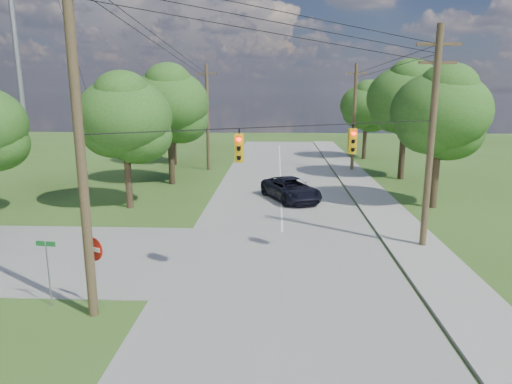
{
  "coord_description": "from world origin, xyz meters",
  "views": [
    {
      "loc": [
        1.66,
        -13.77,
        7.56
      ],
      "look_at": [
        0.8,
        5.0,
        3.37
      ],
      "focal_mm": 32.0,
      "sensor_mm": 36.0,
      "label": 1
    }
  ],
  "objects_px": {
    "pole_sw": "(79,134)",
    "pole_ne": "(431,136)",
    "car_main_north": "(291,189)",
    "do_not_enter_sign": "(94,257)",
    "pole_north_e": "(354,117)",
    "pole_north_w": "(207,117)"
  },
  "relations": [
    {
      "from": "pole_sw",
      "to": "pole_ne",
      "type": "relative_size",
      "value": 1.14
    },
    {
      "from": "car_main_north",
      "to": "do_not_enter_sign",
      "type": "bearing_deg",
      "value": -138.27
    },
    {
      "from": "pole_north_e",
      "to": "car_main_north",
      "type": "bearing_deg",
      "value": -116.6
    },
    {
      "from": "pole_north_e",
      "to": "pole_north_w",
      "type": "bearing_deg",
      "value": 180.0
    },
    {
      "from": "pole_ne",
      "to": "pole_north_w",
      "type": "height_order",
      "value": "pole_ne"
    },
    {
      "from": "pole_north_w",
      "to": "do_not_enter_sign",
      "type": "relative_size",
      "value": 3.83
    },
    {
      "from": "pole_sw",
      "to": "pole_north_e",
      "type": "distance_m",
      "value": 32.55
    },
    {
      "from": "pole_ne",
      "to": "car_main_north",
      "type": "relative_size",
      "value": 1.87
    },
    {
      "from": "car_main_north",
      "to": "do_not_enter_sign",
      "type": "relative_size",
      "value": 2.15
    },
    {
      "from": "pole_north_w",
      "to": "car_main_north",
      "type": "bearing_deg",
      "value": -58.38
    },
    {
      "from": "pole_north_e",
      "to": "pole_north_w",
      "type": "xyz_separation_m",
      "value": [
        -13.9,
        0.0,
        0.0
      ]
    },
    {
      "from": "pole_north_e",
      "to": "pole_ne",
      "type": "bearing_deg",
      "value": -90.0
    },
    {
      "from": "pole_sw",
      "to": "pole_ne",
      "type": "distance_m",
      "value": 15.51
    },
    {
      "from": "do_not_enter_sign",
      "to": "pole_north_w",
      "type": "bearing_deg",
      "value": 113.23
    },
    {
      "from": "pole_sw",
      "to": "car_main_north",
      "type": "bearing_deg",
      "value": 67.04
    },
    {
      "from": "pole_sw",
      "to": "car_main_north",
      "type": "xyz_separation_m",
      "value": [
        7.27,
        17.15,
        -5.42
      ]
    },
    {
      "from": "pole_ne",
      "to": "pole_north_w",
      "type": "distance_m",
      "value": 26.03
    },
    {
      "from": "pole_sw",
      "to": "do_not_enter_sign",
      "type": "xyz_separation_m",
      "value": [
        -0.11,
        0.6,
        -4.34
      ]
    },
    {
      "from": "car_main_north",
      "to": "pole_sw",
      "type": "bearing_deg",
      "value": -137.22
    },
    {
      "from": "pole_sw",
      "to": "pole_north_w",
      "type": "relative_size",
      "value": 1.2
    },
    {
      "from": "pole_north_e",
      "to": "pole_north_w",
      "type": "distance_m",
      "value": 13.9
    },
    {
      "from": "pole_sw",
      "to": "do_not_enter_sign",
      "type": "height_order",
      "value": "pole_sw"
    }
  ]
}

